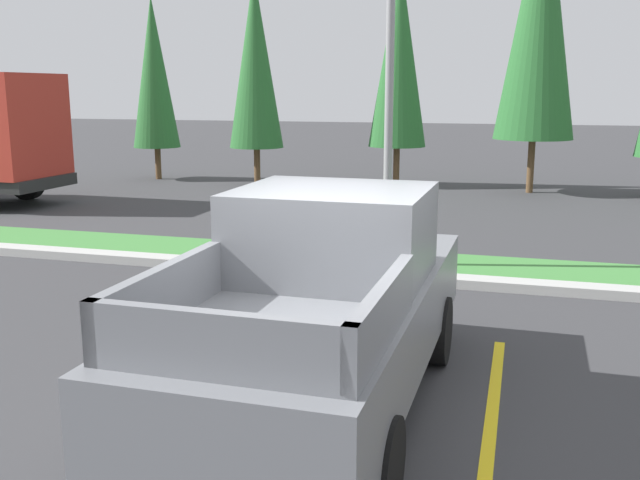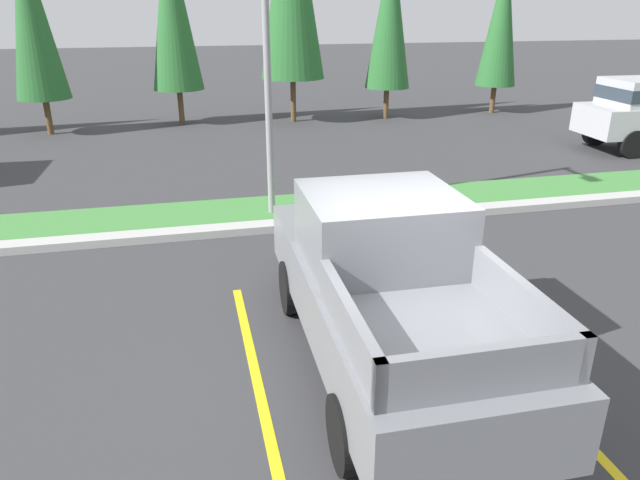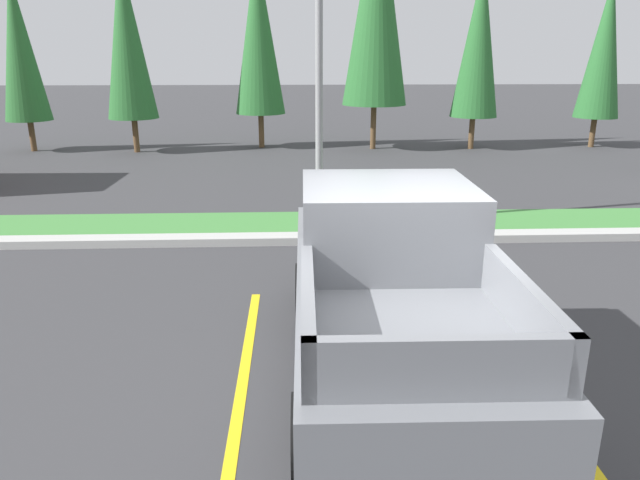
{
  "view_description": "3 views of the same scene",
  "coord_description": "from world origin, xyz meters",
  "px_view_note": "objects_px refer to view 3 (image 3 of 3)",
  "views": [
    {
      "loc": [
        1.49,
        -6.0,
        3.01
      ],
      "look_at": [
        -0.76,
        1.95,
        1.27
      ],
      "focal_mm": 40.39,
      "sensor_mm": 36.0,
      "label": 1
    },
    {
      "loc": [
        -2.35,
        -5.58,
        4.1
      ],
      "look_at": [
        -0.51,
        2.29,
        0.82
      ],
      "focal_mm": 32.76,
      "sensor_mm": 36.0,
      "label": 2
    },
    {
      "loc": [
        -1.17,
        -5.48,
        3.4
      ],
      "look_at": [
        -0.83,
        2.6,
        0.81
      ],
      "focal_mm": 33.15,
      "sensor_mm": 36.0,
      "label": 3
    }
  ],
  "objects_px": {
    "cypress_tree_leftmost": "(19,47)",
    "cypress_tree_center": "(258,32)",
    "cypress_tree_rightmost": "(479,40)",
    "cypress_tree_left_inner": "(126,37)",
    "pickup_truck_main": "(388,288)",
    "street_light": "(319,21)",
    "cypress_tree_far_right": "(604,47)"
  },
  "relations": [
    {
      "from": "cypress_tree_leftmost",
      "to": "cypress_tree_left_inner",
      "type": "bearing_deg",
      "value": -5.85
    },
    {
      "from": "cypress_tree_leftmost",
      "to": "cypress_tree_left_inner",
      "type": "height_order",
      "value": "cypress_tree_left_inner"
    },
    {
      "from": "street_light",
      "to": "cypress_tree_rightmost",
      "type": "height_order",
      "value": "street_light"
    },
    {
      "from": "cypress_tree_center",
      "to": "cypress_tree_far_right",
      "type": "xyz_separation_m",
      "value": [
        12.29,
        -0.43,
        -0.52
      ]
    },
    {
      "from": "pickup_truck_main",
      "to": "street_light",
      "type": "height_order",
      "value": "street_light"
    },
    {
      "from": "cypress_tree_leftmost",
      "to": "cypress_tree_center",
      "type": "relative_size",
      "value": 0.87
    },
    {
      "from": "street_light",
      "to": "cypress_tree_leftmost",
      "type": "xyz_separation_m",
      "value": [
        -9.8,
        10.32,
        -0.39
      ]
    },
    {
      "from": "cypress_tree_left_inner",
      "to": "cypress_tree_center",
      "type": "height_order",
      "value": "cypress_tree_center"
    },
    {
      "from": "pickup_truck_main",
      "to": "cypress_tree_left_inner",
      "type": "bearing_deg",
      "value": 112.9
    },
    {
      "from": "pickup_truck_main",
      "to": "cypress_tree_far_right",
      "type": "relative_size",
      "value": 0.87
    },
    {
      "from": "cypress_tree_left_inner",
      "to": "cypress_tree_far_right",
      "type": "xyz_separation_m",
      "value": [
        16.66,
        0.47,
        -0.33
      ]
    },
    {
      "from": "pickup_truck_main",
      "to": "cypress_tree_rightmost",
      "type": "bearing_deg",
      "value": 70.73
    },
    {
      "from": "street_light",
      "to": "cypress_tree_center",
      "type": "height_order",
      "value": "cypress_tree_center"
    },
    {
      "from": "pickup_truck_main",
      "to": "cypress_tree_far_right",
      "type": "distance_m",
      "value": 19.05
    },
    {
      "from": "cypress_tree_left_inner",
      "to": "cypress_tree_center",
      "type": "distance_m",
      "value": 4.46
    },
    {
      "from": "cypress_tree_center",
      "to": "cypress_tree_rightmost",
      "type": "relative_size",
      "value": 1.07
    },
    {
      "from": "cypress_tree_rightmost",
      "to": "cypress_tree_leftmost",
      "type": "bearing_deg",
      "value": 179.48
    },
    {
      "from": "cypress_tree_left_inner",
      "to": "cypress_tree_rightmost",
      "type": "xyz_separation_m",
      "value": [
        12.03,
        0.24,
        -0.08
      ]
    },
    {
      "from": "pickup_truck_main",
      "to": "cypress_tree_far_right",
      "type": "bearing_deg",
      "value": 57.61
    },
    {
      "from": "pickup_truck_main",
      "to": "cypress_tree_rightmost",
      "type": "distance_m",
      "value": 16.88
    },
    {
      "from": "cypress_tree_center",
      "to": "cypress_tree_far_right",
      "type": "relative_size",
      "value": 1.15
    },
    {
      "from": "cypress_tree_rightmost",
      "to": "cypress_tree_far_right",
      "type": "height_order",
      "value": "cypress_tree_rightmost"
    },
    {
      "from": "street_light",
      "to": "cypress_tree_left_inner",
      "type": "relative_size",
      "value": 1.03
    },
    {
      "from": "cypress_tree_leftmost",
      "to": "cypress_tree_center",
      "type": "distance_m",
      "value": 8.14
    },
    {
      "from": "street_light",
      "to": "cypress_tree_far_right",
      "type": "distance_m",
      "value": 14.86
    },
    {
      "from": "pickup_truck_main",
      "to": "street_light",
      "type": "bearing_deg",
      "value": 94.99
    },
    {
      "from": "pickup_truck_main",
      "to": "street_light",
      "type": "distance_m",
      "value": 6.27
    },
    {
      "from": "cypress_tree_center",
      "to": "cypress_tree_leftmost",
      "type": "bearing_deg",
      "value": -176.39
    },
    {
      "from": "cypress_tree_left_inner",
      "to": "cypress_tree_far_right",
      "type": "bearing_deg",
      "value": 1.61
    },
    {
      "from": "street_light",
      "to": "cypress_tree_center",
      "type": "relative_size",
      "value": 0.98
    },
    {
      "from": "cypress_tree_left_inner",
      "to": "cypress_tree_rightmost",
      "type": "bearing_deg",
      "value": 1.14
    },
    {
      "from": "street_light",
      "to": "cypress_tree_center",
      "type": "xyz_separation_m",
      "value": [
        -1.69,
        10.83,
        0.13
      ]
    }
  ]
}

